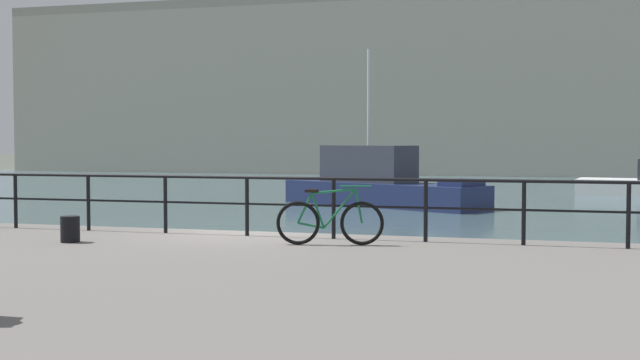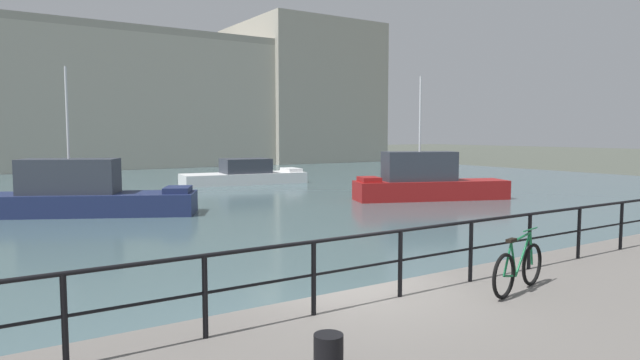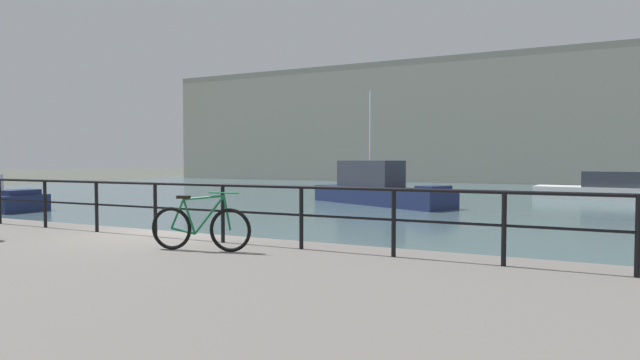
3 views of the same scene
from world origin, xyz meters
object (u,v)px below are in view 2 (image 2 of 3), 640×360
object	(u,v)px
moored_white_yacht	(84,195)
parked_bicycle	(518,268)
moored_green_narrowboat	(426,182)
harbor_building	(100,100)
moored_cabin_cruiser	(245,175)
mooring_bollard	(328,354)

from	to	relation	value
moored_white_yacht	parked_bicycle	xyz separation A→B (m)	(3.24, -18.95, 0.38)
moored_green_narrowboat	parked_bicycle	distance (m)	19.56
harbor_building	moored_cabin_cruiser	size ratio (longest dim) A/B	8.99
harbor_building	moored_white_yacht	distance (m)	36.88
moored_cabin_cruiser	moored_white_yacht	bearing A→B (deg)	-134.27
harbor_building	mooring_bollard	bearing A→B (deg)	-99.27
parked_bicycle	mooring_bollard	distance (m)	4.39
harbor_building	moored_white_yacht	world-z (taller)	harbor_building
moored_cabin_cruiser	mooring_bollard	distance (m)	31.83
moored_green_narrowboat	moored_cabin_cruiser	bearing A→B (deg)	-51.98
parked_bicycle	mooring_bollard	bearing A→B (deg)	178.31
harbor_building	parked_bicycle	size ratio (longest dim) A/B	44.15
parked_bicycle	moored_cabin_cruiser	bearing A→B (deg)	60.04
moored_green_narrowboat	mooring_bollard	bearing A→B (deg)	64.79
moored_white_yacht	parked_bicycle	size ratio (longest dim) A/B	5.01
moored_green_narrowboat	moored_white_yacht	world-z (taller)	moored_green_narrowboat
moored_cabin_cruiser	mooring_bollard	size ratio (longest dim) A/B	19.40
moored_green_narrowboat	moored_cabin_cruiser	size ratio (longest dim) A/B	0.95
parked_bicycle	moored_white_yacht	bearing A→B (deg)	86.63
moored_green_narrowboat	moored_white_yacht	size ratio (longest dim) A/B	0.93
moored_green_narrowboat	moored_white_yacht	xyz separation A→B (m)	(-15.75, 3.92, -0.08)
harbor_building	moored_white_yacht	xyz separation A→B (m)	(-7.97, -35.51, -5.97)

